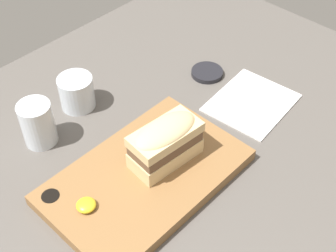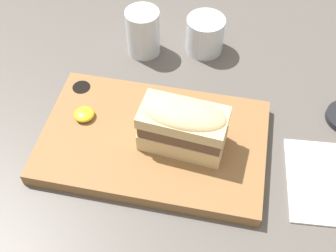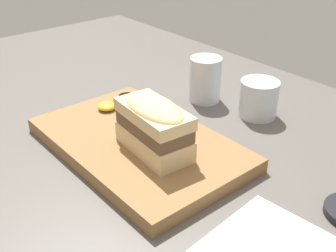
{
  "view_description": "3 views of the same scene",
  "coord_description": "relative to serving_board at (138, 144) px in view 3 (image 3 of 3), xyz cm",
  "views": [
    {
      "loc": [
        -32.6,
        -38.88,
        71.52
      ],
      "look_at": [
        12.69,
        4.09,
        9.74
      ],
      "focal_mm": 50.0,
      "sensor_mm": 36.0,
      "label": 1
    },
    {
      "loc": [
        15.45,
        -38.1,
        60.59
      ],
      "look_at": [
        7.43,
        1.56,
        9.0
      ],
      "focal_mm": 45.0,
      "sensor_mm": 36.0,
      "label": 2
    },
    {
      "loc": [
        55.53,
        -33.67,
        40.93
      ],
      "look_at": [
        11.41,
        3.47,
        9.15
      ],
      "focal_mm": 45.0,
      "sensor_mm": 36.0,
      "label": 3
    }
  ],
  "objects": [
    {
      "name": "serving_board",
      "position": [
        0.0,
        0.0,
        0.0
      ],
      "size": [
        37.3,
        23.31,
        2.53
      ],
      "color": "olive",
      "rests_on": "dining_table"
    },
    {
      "name": "wine_glass",
      "position": [
        4.87,
        25.96,
        2.24
      ],
      "size": [
        7.6,
        7.6,
        7.38
      ],
      "color": "silver",
      "rests_on": "dining_table"
    },
    {
      "name": "water_glass",
      "position": [
        -7.12,
        22.99,
        2.89
      ],
      "size": [
        6.67,
        6.67,
        9.5
      ],
      "color": "silver",
      "rests_on": "dining_table"
    },
    {
      "name": "sandwich",
      "position": [
        5.05,
        -0.45,
        6.13
      ],
      "size": [
        14.06,
        7.95,
        9.11
      ],
      "rotation": [
        0.0,
        0.0,
        -0.09
      ],
      "color": "#DBBC84",
      "rests_on": "serving_board"
    },
    {
      "name": "dining_table",
      "position": [
        -4.7,
        -2.41,
        -2.24
      ],
      "size": [
        150.32,
        105.34,
        2.0
      ],
      "color": "#56514C",
      "rests_on": "ground"
    },
    {
      "name": "mustard_dollop",
      "position": [
        -12.45,
        1.76,
        1.93
      ],
      "size": [
        3.49,
        3.49,
        1.39
      ],
      "color": "gold",
      "rests_on": "serving_board"
    }
  ]
}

